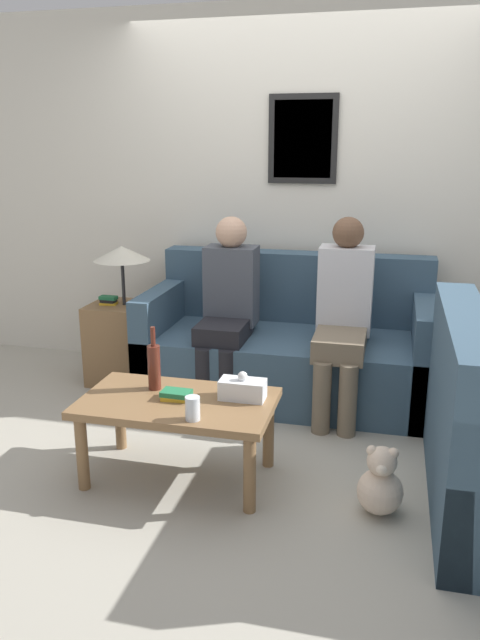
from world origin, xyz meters
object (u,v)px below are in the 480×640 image
(coffee_table, at_px, (178,411))
(teddy_bear, at_px, (380,484))
(person_left, at_px, (228,303))
(person_right, at_px, (343,312))
(couch_main, at_px, (288,348))
(drinking_glass, at_px, (193,408))
(wine_bottle, at_px, (154,366))

(coffee_table, relative_size, teddy_bear, 2.88)
(coffee_table, distance_m, person_left, 1.13)
(person_right, bearing_deg, person_left, 177.09)
(couch_main, relative_size, drinking_glass, 16.66)
(coffee_table, height_order, wine_bottle, wine_bottle)
(coffee_table, distance_m, person_right, 1.31)
(wine_bottle, distance_m, teddy_bear, 1.27)
(couch_main, distance_m, wine_bottle, 1.30)
(coffee_table, relative_size, drinking_glass, 8.53)
(coffee_table, bearing_deg, couch_main, 74.46)
(person_left, bearing_deg, person_right, -2.91)
(wine_bottle, bearing_deg, person_right, 46.72)
(coffee_table, bearing_deg, drinking_glass, -54.23)
(person_right, xyz_separation_m, teddy_bear, (0.29, -1.14, -0.52))
(wine_bottle, xyz_separation_m, person_right, (0.89, 0.95, 0.10))
(wine_bottle, relative_size, drinking_glass, 2.97)
(person_left, distance_m, person_right, 0.76)
(drinking_glass, bearing_deg, person_right, 65.26)
(couch_main, bearing_deg, coffee_table, -105.54)
(drinking_glass, distance_m, person_right, 1.40)
(couch_main, xyz_separation_m, wine_bottle, (-0.51, -1.17, 0.24))
(drinking_glass, distance_m, person_left, 1.32)
(wine_bottle, height_order, person_right, person_right)
(teddy_bear, bearing_deg, drinking_glass, -172.06)
(person_left, bearing_deg, wine_bottle, -97.79)
(wine_bottle, xyz_separation_m, person_left, (0.13, 0.98, 0.10))
(drinking_glass, bearing_deg, teddy_bear, 7.94)
(coffee_table, relative_size, person_left, 0.80)
(drinking_glass, distance_m, teddy_bear, 0.94)
(coffee_table, bearing_deg, person_left, 91.36)
(person_right, bearing_deg, teddy_bear, -75.70)
(couch_main, height_order, teddy_bear, couch_main)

